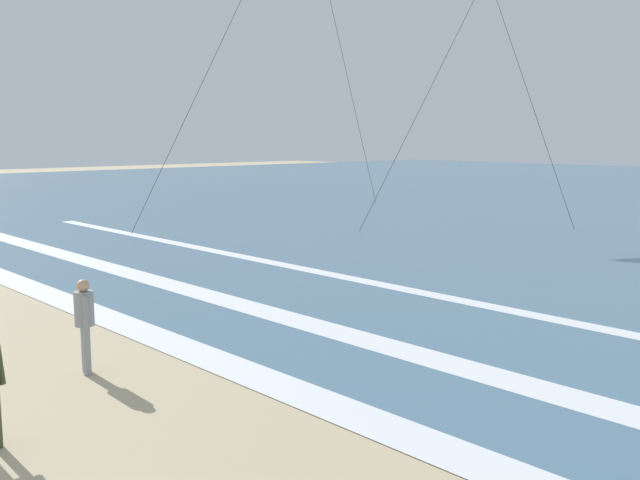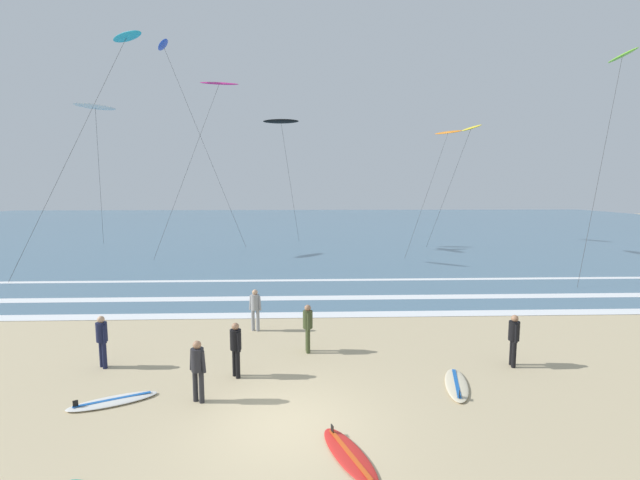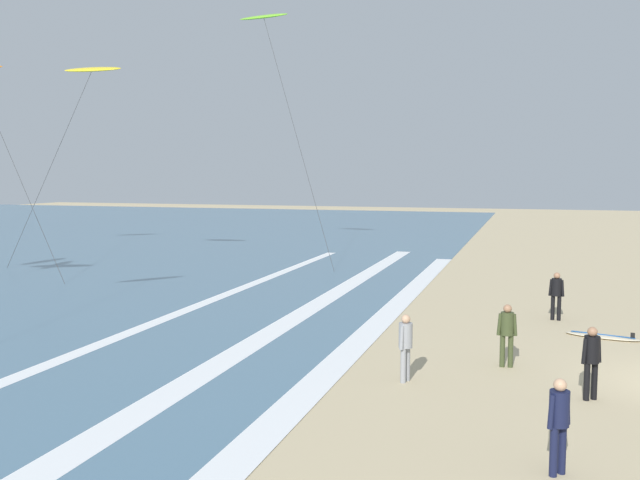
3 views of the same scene
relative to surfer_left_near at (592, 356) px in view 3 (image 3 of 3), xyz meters
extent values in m
cube|color=white|center=(0.64, 5.98, -0.94)|extent=(45.53, 0.85, 0.01)
cube|color=white|center=(0.05, 8.83, -0.94)|extent=(52.69, 0.85, 0.01)
cube|color=white|center=(1.76, 12.96, -0.94)|extent=(45.53, 0.54, 0.01)
cylinder|color=black|center=(0.06, -0.08, -0.55)|extent=(0.13, 0.13, 0.82)
cylinder|color=black|center=(-0.06, 0.08, -0.55)|extent=(0.13, 0.13, 0.82)
cylinder|color=black|center=(0.00, 0.00, 0.15)|extent=(0.32, 0.32, 0.58)
cylinder|color=black|center=(0.11, -0.15, 0.13)|extent=(0.15, 0.16, 0.56)
cylinder|color=black|center=(-0.11, 0.15, 0.13)|extent=(0.15, 0.16, 0.56)
sphere|color=#9E7051|center=(0.00, 0.00, 0.54)|extent=(0.21, 0.21, 0.21)
cylinder|color=#141938|center=(-4.19, 0.87, -0.55)|extent=(0.13, 0.13, 0.82)
cylinder|color=#141938|center=(-4.04, 0.73, -0.55)|extent=(0.13, 0.13, 0.82)
cylinder|color=#141938|center=(-4.11, 0.80, 0.15)|extent=(0.32, 0.32, 0.58)
cylinder|color=#141938|center=(-4.25, 0.92, 0.13)|extent=(0.16, 0.16, 0.56)
cylinder|color=#141938|center=(-3.97, 0.67, 0.13)|extent=(0.16, 0.16, 0.56)
sphere|color=tan|center=(-4.11, 0.80, 0.54)|extent=(0.21, 0.21, 0.21)
cylinder|color=gray|center=(0.19, 4.01, -0.55)|extent=(0.13, 0.13, 0.82)
cylinder|color=gray|center=(0.00, 4.07, -0.55)|extent=(0.13, 0.13, 0.82)
cylinder|color=gray|center=(0.10, 4.04, 0.15)|extent=(0.32, 0.32, 0.58)
cylinder|color=gray|center=(0.27, 3.98, 0.13)|extent=(0.16, 0.13, 0.56)
cylinder|color=gray|center=(-0.08, 4.10, 0.13)|extent=(0.16, 0.13, 0.56)
sphere|color=tan|center=(0.10, 4.04, 0.54)|extent=(0.21, 0.21, 0.21)
cylinder|color=#384223|center=(2.05, 1.92, -0.55)|extent=(0.13, 0.13, 0.82)
cylinder|color=#384223|center=(2.08, 1.72, -0.55)|extent=(0.13, 0.13, 0.82)
cylinder|color=#384223|center=(2.06, 1.82, 0.15)|extent=(0.32, 0.32, 0.58)
cylinder|color=#384223|center=(2.04, 2.01, 0.13)|extent=(0.11, 0.14, 0.56)
cylinder|color=#384223|center=(2.09, 1.64, 0.13)|extent=(0.11, 0.14, 0.56)
sphere|color=#9E7051|center=(2.06, 1.82, 0.54)|extent=(0.21, 0.21, 0.21)
cylinder|color=black|center=(8.29, 0.56, -0.55)|extent=(0.13, 0.13, 0.82)
cylinder|color=black|center=(8.26, 0.36, -0.55)|extent=(0.13, 0.13, 0.82)
cylinder|color=black|center=(8.27, 0.46, 0.15)|extent=(0.32, 0.32, 0.58)
cylinder|color=black|center=(8.30, 0.64, 0.13)|extent=(0.11, 0.14, 0.56)
cylinder|color=black|center=(8.25, 0.27, 0.13)|extent=(0.11, 0.14, 0.56)
sphere|color=#9E7051|center=(8.27, 0.46, 0.54)|extent=(0.21, 0.21, 0.21)
ellipsoid|color=beige|center=(6.11, -0.80, -0.91)|extent=(1.11, 2.18, 0.09)
cube|color=#1959B2|center=(6.11, -0.80, -0.86)|extent=(0.54, 1.75, 0.01)
cube|color=black|center=(5.90, -1.59, -0.79)|extent=(0.05, 0.12, 0.16)
ellipsoid|color=yellow|center=(15.41, 23.14, 9.23)|extent=(1.05, 3.26, 0.43)
cylinder|color=#333333|center=(14.29, 25.11, 4.13)|extent=(2.26, 3.96, 10.19)
ellipsoid|color=#70C628|center=(22.62, 16.55, 12.96)|extent=(1.25, 3.28, 0.43)
cylinder|color=#333333|center=(19.70, 13.56, 6.00)|extent=(5.86, 6.02, 13.93)
cylinder|color=#333333|center=(13.08, 26.35, 4.51)|extent=(6.71, 10.93, 10.96)
camera|label=1|loc=(11.13, -0.95, 2.96)|focal=39.91mm
camera|label=2|loc=(1.97, -11.91, 4.42)|focal=24.26mm
camera|label=3|loc=(-15.44, 1.31, 3.91)|focal=38.49mm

